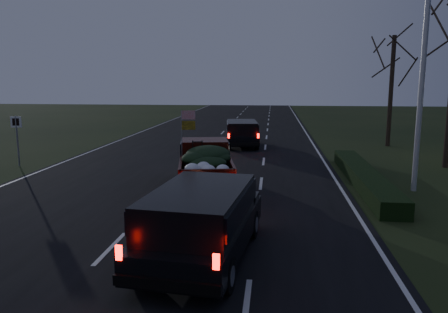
% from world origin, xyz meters
% --- Properties ---
extents(ground, '(120.00, 120.00, 0.00)m').
position_xyz_m(ground, '(0.00, 0.00, 0.00)').
color(ground, black).
rests_on(ground, ground).
extents(road_asphalt, '(14.00, 120.00, 0.02)m').
position_xyz_m(road_asphalt, '(0.00, 0.00, 0.01)').
color(road_asphalt, black).
rests_on(road_asphalt, ground).
extents(hedge_row, '(1.00, 10.00, 0.60)m').
position_xyz_m(hedge_row, '(7.80, 3.00, 0.30)').
color(hedge_row, black).
rests_on(hedge_row, ground).
extents(light_pole, '(0.50, 0.90, 9.16)m').
position_xyz_m(light_pole, '(9.50, 2.00, 5.48)').
color(light_pole, silver).
rests_on(light_pole, ground).
extents(route_sign, '(0.55, 0.08, 2.50)m').
position_xyz_m(route_sign, '(-8.50, 5.00, 1.66)').
color(route_sign, gray).
rests_on(route_sign, ground).
extents(bare_tree_far, '(3.60, 3.60, 7.00)m').
position_xyz_m(bare_tree_far, '(11.50, 14.00, 5.23)').
color(bare_tree_far, black).
rests_on(bare_tree_far, ground).
extents(pickup_truck, '(2.88, 5.49, 2.74)m').
position_xyz_m(pickup_truck, '(1.43, 1.56, 1.03)').
color(pickup_truck, '#350C07').
rests_on(pickup_truck, ground).
extents(lead_suv, '(2.46, 4.85, 1.34)m').
position_xyz_m(lead_suv, '(2.08, 12.71, 1.01)').
color(lead_suv, black).
rests_on(lead_suv, ground).
extents(rear_suv, '(2.62, 5.19, 1.43)m').
position_xyz_m(rear_suv, '(2.41, -5.45, 1.08)').
color(rear_suv, black).
rests_on(rear_suv, ground).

